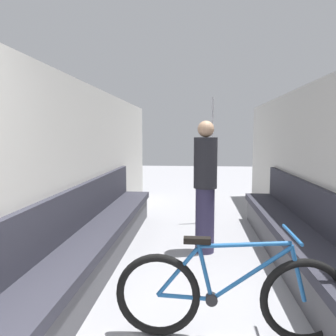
# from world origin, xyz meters

# --- Properties ---
(wall_left) EXTENTS (0.10, 8.96, 2.17)m
(wall_left) POSITION_xyz_m (-1.43, 2.88, 1.09)
(wall_left) COLOR beige
(wall_left) RESTS_ON ground
(wall_right) EXTENTS (0.10, 8.96, 2.17)m
(wall_right) POSITION_xyz_m (1.43, 2.88, 1.09)
(wall_right) COLOR beige
(wall_right) RESTS_ON ground
(bench_seat_row_left) EXTENTS (0.50, 4.75, 0.95)m
(bench_seat_row_left) POSITION_xyz_m (-1.16, 2.70, 0.31)
(bench_seat_row_left) COLOR #4C4C51
(bench_seat_row_left) RESTS_ON ground
(bench_seat_row_right) EXTENTS (0.50, 4.75, 0.95)m
(bench_seat_row_right) POSITION_xyz_m (1.16, 2.70, 0.31)
(bench_seat_row_right) COLOR #4C4C51
(bench_seat_row_right) RESTS_ON ground
(bicycle) EXTENTS (1.72, 0.46, 0.83)m
(bicycle) POSITION_xyz_m (0.24, 1.49, 0.34)
(bicycle) COLOR black
(bicycle) RESTS_ON ground
(grab_pole_near) EXTENTS (0.08, 0.08, 2.15)m
(grab_pole_near) POSITION_xyz_m (0.26, 4.74, 1.05)
(grab_pole_near) COLOR gray
(grab_pole_near) RESTS_ON ground
(passenger_standing) EXTENTS (0.30, 0.30, 1.71)m
(passenger_standing) POSITION_xyz_m (0.11, 3.32, 0.88)
(passenger_standing) COLOR #332D4C
(passenger_standing) RESTS_ON ground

